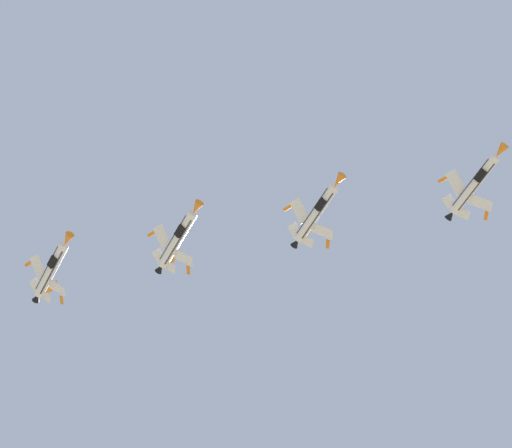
# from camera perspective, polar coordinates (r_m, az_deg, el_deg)

# --- Properties ---
(fighter_jet_lead) EXTENTS (8.65, 15.93, 6.24)m
(fighter_jet_lead) POSITION_cam_1_polar(r_m,az_deg,el_deg) (155.38, 13.50, 2.49)
(fighter_jet_lead) COLOR white
(fighter_jet_left_wing) EXTENTS (8.64, 15.93, 6.26)m
(fighter_jet_left_wing) POSITION_cam_1_polar(r_m,az_deg,el_deg) (153.09, 3.83, 0.76)
(fighter_jet_left_wing) COLOR white
(fighter_jet_right_wing) EXTENTS (8.53, 15.93, 6.40)m
(fighter_jet_right_wing) POSITION_cam_1_polar(r_m,az_deg,el_deg) (154.94, -4.87, -0.89)
(fighter_jet_right_wing) COLOR white
(fighter_jet_left_outer) EXTENTS (8.44, 15.93, 6.52)m
(fighter_jet_left_outer) POSITION_cam_1_polar(r_m,az_deg,el_deg) (161.33, -12.58, -2.73)
(fighter_jet_left_outer) COLOR white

